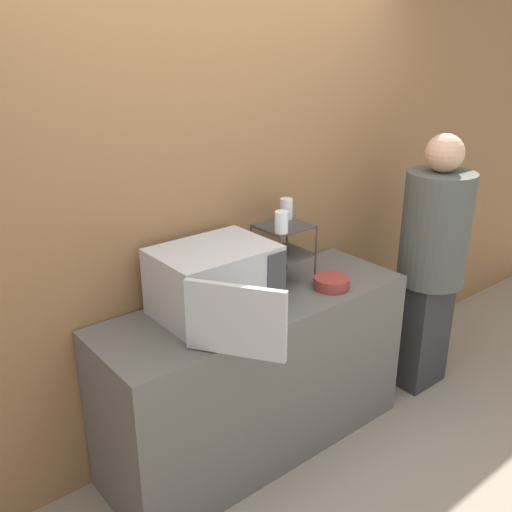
{
  "coord_description": "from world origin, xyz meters",
  "views": [
    {
      "loc": [
        -1.65,
        -1.73,
        2.16
      ],
      "look_at": [
        0.02,
        0.32,
        1.12
      ],
      "focal_mm": 40.0,
      "sensor_mm": 36.0,
      "label": 1
    }
  ],
  "objects_px": {
    "glass_front_left": "(281,222)",
    "person": "(432,255)",
    "glass_back_right": "(286,209)",
    "microwave": "(215,282)",
    "bowl": "(332,283)",
    "dish_rack": "(284,241)"
  },
  "relations": [
    {
      "from": "dish_rack",
      "to": "glass_front_left",
      "type": "xyz_separation_m",
      "value": [
        -0.09,
        -0.08,
        0.15
      ]
    },
    {
      "from": "bowl",
      "to": "person",
      "type": "bearing_deg",
      "value": -4.98
    },
    {
      "from": "microwave",
      "to": "bowl",
      "type": "distance_m",
      "value": 0.68
    },
    {
      "from": "microwave",
      "to": "glass_front_left",
      "type": "bearing_deg",
      "value": -0.32
    },
    {
      "from": "person",
      "to": "glass_back_right",
      "type": "bearing_deg",
      "value": 156.51
    },
    {
      "from": "glass_back_right",
      "to": "person",
      "type": "bearing_deg",
      "value": -23.49
    },
    {
      "from": "glass_front_left",
      "to": "glass_back_right",
      "type": "xyz_separation_m",
      "value": [
        0.18,
        0.16,
        0.0
      ]
    },
    {
      "from": "glass_back_right",
      "to": "person",
      "type": "xyz_separation_m",
      "value": [
        0.87,
        -0.38,
        -0.37
      ]
    },
    {
      "from": "bowl",
      "to": "microwave",
      "type": "bearing_deg",
      "value": 166.96
    },
    {
      "from": "microwave",
      "to": "person",
      "type": "distance_m",
      "value": 1.48
    },
    {
      "from": "dish_rack",
      "to": "glass_front_left",
      "type": "distance_m",
      "value": 0.19
    },
    {
      "from": "bowl",
      "to": "person",
      "type": "relative_size",
      "value": 0.12
    },
    {
      "from": "microwave",
      "to": "glass_front_left",
      "type": "relative_size",
      "value": 7.03
    },
    {
      "from": "microwave",
      "to": "bowl",
      "type": "height_order",
      "value": "microwave"
    },
    {
      "from": "glass_back_right",
      "to": "bowl",
      "type": "relative_size",
      "value": 0.58
    },
    {
      "from": "bowl",
      "to": "person",
      "type": "distance_m",
      "value": 0.81
    },
    {
      "from": "glass_front_left",
      "to": "person",
      "type": "xyz_separation_m",
      "value": [
        1.04,
        -0.22,
        -0.37
      ]
    },
    {
      "from": "microwave",
      "to": "glass_back_right",
      "type": "bearing_deg",
      "value": 14.81
    },
    {
      "from": "glass_back_right",
      "to": "bowl",
      "type": "height_order",
      "value": "glass_back_right"
    },
    {
      "from": "microwave",
      "to": "bowl",
      "type": "bearing_deg",
      "value": -13.04
    },
    {
      "from": "dish_rack",
      "to": "person",
      "type": "height_order",
      "value": "person"
    },
    {
      "from": "glass_back_right",
      "to": "dish_rack",
      "type": "bearing_deg",
      "value": -137.73
    }
  ]
}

